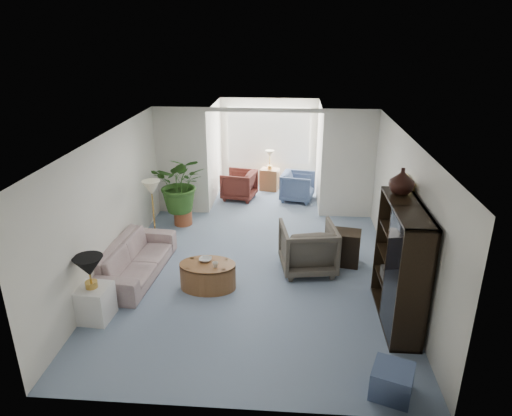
# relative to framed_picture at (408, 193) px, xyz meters

# --- Properties ---
(floor) EXTENTS (6.00, 6.00, 0.00)m
(floor) POSITION_rel_framed_picture_xyz_m (-2.46, 0.10, -1.70)
(floor) COLOR #828FAB
(floor) RESTS_ON ground
(sunroom_floor) EXTENTS (2.60, 2.60, 0.00)m
(sunroom_floor) POSITION_rel_framed_picture_xyz_m (-2.46, 4.20, -1.70)
(sunroom_floor) COLOR #828FAB
(sunroom_floor) RESTS_ON ground
(back_pier_left) EXTENTS (1.20, 0.12, 2.50)m
(back_pier_left) POSITION_rel_framed_picture_xyz_m (-4.36, 3.10, -0.45)
(back_pier_left) COLOR silver
(back_pier_left) RESTS_ON ground
(back_pier_right) EXTENTS (1.20, 0.12, 2.50)m
(back_pier_right) POSITION_rel_framed_picture_xyz_m (-0.56, 3.10, -0.45)
(back_pier_right) COLOR silver
(back_pier_right) RESTS_ON ground
(back_header) EXTENTS (2.60, 0.12, 0.10)m
(back_header) POSITION_rel_framed_picture_xyz_m (-2.46, 3.10, 0.75)
(back_header) COLOR silver
(back_header) RESTS_ON back_pier_left
(window_pane) EXTENTS (2.20, 0.02, 1.50)m
(window_pane) POSITION_rel_framed_picture_xyz_m (-2.46, 5.28, -0.30)
(window_pane) COLOR white
(window_blinds) EXTENTS (2.20, 0.02, 1.50)m
(window_blinds) POSITION_rel_framed_picture_xyz_m (-2.46, 5.25, -0.30)
(window_blinds) COLOR white
(framed_picture) EXTENTS (0.04, 0.50, 0.40)m
(framed_picture) POSITION_rel_framed_picture_xyz_m (0.00, 0.00, 0.00)
(framed_picture) COLOR beige
(sofa) EXTENTS (0.98, 2.18, 0.62)m
(sofa) POSITION_rel_framed_picture_xyz_m (-4.56, 0.08, -1.39)
(sofa) COLOR #B7AC9A
(sofa) RESTS_ON ground
(end_table) EXTENTS (0.53, 0.53, 0.54)m
(end_table) POSITION_rel_framed_picture_xyz_m (-4.76, -1.27, -1.43)
(end_table) COLOR white
(end_table) RESTS_ON ground
(table_lamp) EXTENTS (0.44, 0.44, 0.30)m
(table_lamp) POSITION_rel_framed_picture_xyz_m (-4.76, -1.27, -0.81)
(table_lamp) COLOR black
(table_lamp) RESTS_ON end_table
(floor_lamp) EXTENTS (0.36, 0.36, 0.28)m
(floor_lamp) POSITION_rel_framed_picture_xyz_m (-4.52, 1.23, -0.45)
(floor_lamp) COLOR #F9F3C6
(floor_lamp) RESTS_ON ground
(coffee_table) EXTENTS (1.02, 1.02, 0.45)m
(coffee_table) POSITION_rel_framed_picture_xyz_m (-3.20, -0.26, -1.47)
(coffee_table) COLOR brown
(coffee_table) RESTS_ON ground
(coffee_bowl) EXTENTS (0.22, 0.22, 0.05)m
(coffee_bowl) POSITION_rel_framed_picture_xyz_m (-3.25, -0.16, -1.22)
(coffee_bowl) COLOR silver
(coffee_bowl) RESTS_ON coffee_table
(coffee_cup) EXTENTS (0.10, 0.10, 0.09)m
(coffee_cup) POSITION_rel_framed_picture_xyz_m (-3.05, -0.36, -1.21)
(coffee_cup) COLOR silver
(coffee_cup) RESTS_ON coffee_table
(wingback_chair) EXTENTS (1.09, 1.11, 0.89)m
(wingback_chair) POSITION_rel_framed_picture_xyz_m (-1.51, 0.49, -1.26)
(wingback_chair) COLOR #575145
(wingback_chair) RESTS_ON ground
(side_table_dark) EXTENTS (0.61, 0.52, 0.64)m
(side_table_dark) POSITION_rel_framed_picture_xyz_m (-0.81, 0.79, -1.38)
(side_table_dark) COLOR black
(side_table_dark) RESTS_ON ground
(entertainment_cabinet) EXTENTS (0.44, 1.66, 1.84)m
(entertainment_cabinet) POSITION_rel_framed_picture_xyz_m (-0.23, -0.93, -0.78)
(entertainment_cabinet) COLOR black
(entertainment_cabinet) RESTS_ON ground
(cabinet_urn) EXTENTS (0.37, 0.37, 0.39)m
(cabinet_urn) POSITION_rel_framed_picture_xyz_m (-0.23, -0.43, 0.33)
(cabinet_urn) COLOR black
(cabinet_urn) RESTS_ON entertainment_cabinet
(ottoman) EXTENTS (0.60, 0.60, 0.37)m
(ottoman) POSITION_rel_framed_picture_xyz_m (-0.58, -2.52, -1.51)
(ottoman) COLOR slate
(ottoman) RESTS_ON ground
(plant_pot) EXTENTS (0.40, 0.40, 0.32)m
(plant_pot) POSITION_rel_framed_picture_xyz_m (-4.23, 2.38, -1.54)
(plant_pot) COLOR #9B4D2D
(plant_pot) RESTS_ON ground
(house_plant) EXTENTS (1.16, 1.00, 1.28)m
(house_plant) POSITION_rel_framed_picture_xyz_m (-4.23, 2.38, -0.74)
(house_plant) COLOR #305D1F
(house_plant) RESTS_ON plant_pot
(sunroom_chair_blue) EXTENTS (0.93, 0.91, 0.72)m
(sunroom_chair_blue) POSITION_rel_framed_picture_xyz_m (-1.66, 4.13, -1.34)
(sunroom_chair_blue) COLOR slate
(sunroom_chair_blue) RESTS_ON ground
(sunroom_chair_maroon) EXTENTS (0.95, 0.93, 0.73)m
(sunroom_chair_maroon) POSITION_rel_framed_picture_xyz_m (-3.16, 4.13, -1.33)
(sunroom_chair_maroon) COLOR #59251E
(sunroom_chair_maroon) RESTS_ON ground
(sunroom_table) EXTENTS (0.54, 0.46, 0.58)m
(sunroom_table) POSITION_rel_framed_picture_xyz_m (-2.41, 4.88, -1.41)
(sunroom_table) COLOR brown
(sunroom_table) RESTS_ON ground
(shelf_clutter) EXTENTS (0.30, 0.87, 1.06)m
(shelf_clutter) POSITION_rel_framed_picture_xyz_m (-0.28, -1.06, -0.61)
(shelf_clutter) COLOR #322D26
(shelf_clutter) RESTS_ON entertainment_cabinet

